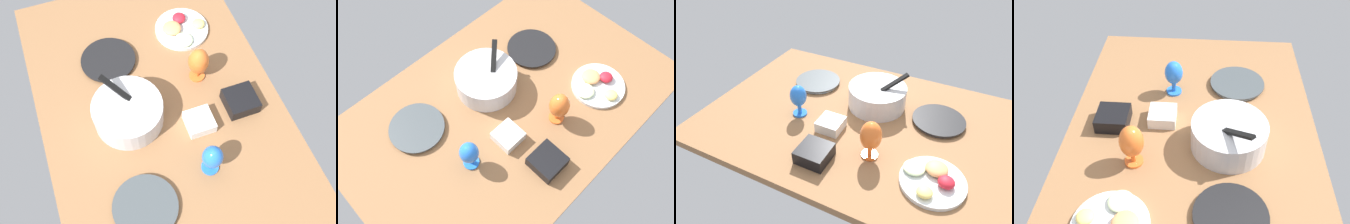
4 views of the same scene
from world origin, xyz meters
The scene contains 9 objects.
ground_plane centered at (0.00, 0.00, -2.00)cm, with size 160.00×104.00×4.00cm, color #8C603D.
dinner_plate_left centered at (-38.91, 19.99, 1.13)cm, with size 25.53×25.53×2.18cm.
dinner_plate_right centered at (32.62, 14.98, 1.05)cm, with size 25.58×25.58×2.03cm.
mixing_bowl centered at (-0.03, 14.69, 6.34)cm, with size 29.67×29.67×19.05cm.
fruit_platter centered at (38.51, -23.68, 1.80)cm, with size 26.10×26.10×5.47cm.
hurricane_glass_orange centered at (11.10, -21.16, 10.84)cm, with size 9.23×9.23×18.16cm.
hurricane_glass_blue centered at (-32.11, -9.63, 10.28)cm, with size 8.24×8.24×16.68cm.
square_bowl_black centered at (-9.19, -33.27, 3.43)cm, with size 13.47×13.47×6.16cm.
square_bowl_white centered at (-12.53, -12.73, 2.90)cm, with size 11.45×11.45×5.22cm.
Camera 1 is at (-78.12, 24.85, 147.05)cm, focal length 41.02 mm.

